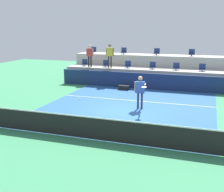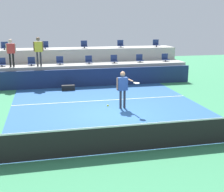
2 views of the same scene
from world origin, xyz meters
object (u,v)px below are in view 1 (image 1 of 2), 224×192
stadium_chair_upper_center (157,52)px  stadium_chair_lower_mid_left (128,65)px  stadium_chair_upper_far_left (93,51)px  tennis_ball (79,99)px  equipment_bag (124,88)px  stadium_chair_upper_left (124,51)px  spectator_in_white (90,54)px  stadium_chair_lower_center (152,66)px  stadium_chair_upper_right (192,53)px  stadium_chair_lower_mid_right (176,67)px  spectator_in_grey (110,53)px  stadium_chair_lower_right (202,68)px  stadium_chair_lower_left (106,64)px  tennis_player (140,89)px  stadium_chair_lower_far_left (84,63)px

stadium_chair_upper_center → stadium_chair_lower_mid_left: bearing=-135.4°
stadium_chair_upper_far_left → stadium_chair_lower_mid_left: bearing=-27.2°
stadium_chair_lower_mid_left → stadium_chair_upper_far_left: (-3.50, 1.80, 0.85)m
tennis_ball → equipment_bag: 8.57m
stadium_chair_upper_left → spectator_in_white: 2.99m
stadium_chair_upper_center → tennis_ball: size_ratio=7.65×
stadium_chair_lower_center → stadium_chair_upper_right: stadium_chair_upper_right is taller
stadium_chair_lower_mid_right → spectator_in_grey: bearing=-175.5°
stadium_chair_upper_right → spectator_in_grey: 6.15m
spectator_in_grey → stadium_chair_lower_right: bearing=3.3°
spectator_in_white → spectator_in_grey: size_ratio=0.94×
equipment_bag → spectator_in_grey: bearing=133.7°
stadium_chair_lower_right → stadium_chair_upper_far_left: stadium_chair_upper_far_left is taller
stadium_chair_upper_left → stadium_chair_upper_right: 5.32m
stadium_chair_lower_left → spectator_in_white: bearing=-161.3°
tennis_ball → equipment_bag: (-0.60, 8.46, -1.21)m
stadium_chair_lower_left → stadium_chair_lower_mid_left: (1.77, 0.00, 0.00)m
stadium_chair_upper_far_left → equipment_bag: stadium_chair_upper_far_left is taller
equipment_bag → spectator_in_white: bearing=152.5°
stadium_chair_upper_left → equipment_bag: size_ratio=0.68×
stadium_chair_lower_mid_left → stadium_chair_upper_left: (-0.86, 1.80, 0.85)m
stadium_chair_upper_center → stadium_chair_upper_right: same height
stadium_chair_upper_far_left → stadium_chair_upper_right: size_ratio=1.00×
tennis_player → equipment_bag: (-2.18, 4.40, -0.93)m
tennis_ball → equipment_bag: tennis_ball is taller
stadium_chair_lower_far_left → stadium_chair_upper_right: (8.00, 1.80, 0.85)m
stadium_chair_lower_right → stadium_chair_upper_left: bearing=163.8°
stadium_chair_lower_left → stadium_chair_upper_center: stadium_chair_upper_center is taller
stadium_chair_lower_mid_left → stadium_chair_lower_left: bearing=180.0°
stadium_chair_lower_right → stadium_chair_lower_mid_left: bearing=180.0°
stadium_chair_lower_center → stadium_chair_lower_mid_right: bearing=0.0°
spectator_in_grey → stadium_chair_lower_mid_right: bearing=4.5°
stadium_chair_lower_right → spectator_in_grey: spectator_in_grey is taller
stadium_chair_lower_center → spectator_in_grey: (-3.16, -0.38, 0.86)m
tennis_player → spectator_in_white: (-5.39, 6.07, 1.17)m
stadium_chair_lower_mid_left → stadium_chair_upper_right: (4.47, 1.80, 0.85)m
stadium_chair_lower_mid_left → spectator_in_grey: (-1.28, -0.38, 0.86)m
stadium_chair_lower_mid_right → tennis_ball: 10.85m
stadium_chair_upper_center → stadium_chair_lower_right: bearing=-27.1°
stadium_chair_lower_center → spectator_in_white: 4.85m
stadium_chair_lower_mid_left → stadium_chair_lower_mid_right: same height
stadium_chair_upper_right → spectator_in_white: 7.68m
stadium_chair_lower_mid_left → stadium_chair_upper_far_left: 4.03m
stadium_chair_lower_mid_left → stadium_chair_upper_far_left: stadium_chair_upper_far_left is taller
spectator_in_white → stadium_chair_lower_mid_left: bearing=7.5°
tennis_player → tennis_ball: bearing=-111.2°
stadium_chair_lower_mid_left → tennis_player: stadium_chair_lower_mid_left is taller
stadium_chair_lower_left → stadium_chair_lower_right: bearing=0.0°
stadium_chair_lower_left → stadium_chair_lower_center: size_ratio=1.00×
stadium_chair_lower_left → stadium_chair_lower_right: same height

